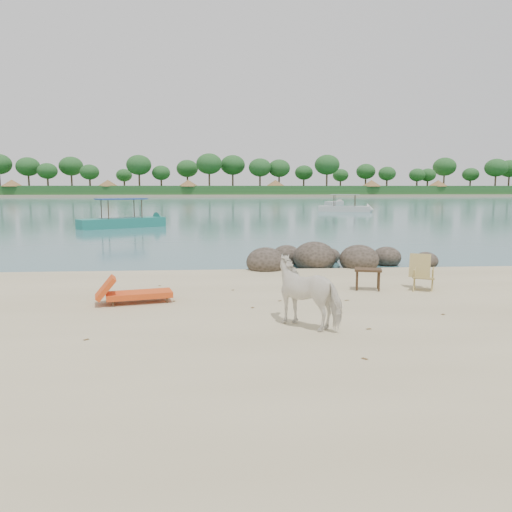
{
  "coord_description": "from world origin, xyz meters",
  "views": [
    {
      "loc": [
        -1.37,
        -9.49,
        2.58
      ],
      "look_at": [
        -0.49,
        2.0,
        1.0
      ],
      "focal_mm": 35.0,
      "sensor_mm": 36.0,
      "label": 1
    }
  ],
  "objects_px": {
    "cow": "(310,293)",
    "boat_near": "(121,203)",
    "side_table": "(368,281)",
    "boulders": "(325,260)",
    "deck_chair": "(424,274)",
    "lounge_chair": "(139,292)"
  },
  "relations": [
    {
      "from": "cow",
      "to": "side_table",
      "type": "distance_m",
      "value": 3.75
    },
    {
      "from": "boulders",
      "to": "deck_chair",
      "type": "xyz_separation_m",
      "value": [
        1.58,
        -4.25,
        0.23
      ]
    },
    {
      "from": "cow",
      "to": "boat_near",
      "type": "relative_size",
      "value": 0.24
    },
    {
      "from": "side_table",
      "to": "lounge_chair",
      "type": "height_order",
      "value": "lounge_chair"
    },
    {
      "from": "boat_near",
      "to": "cow",
      "type": "bearing_deg",
      "value": -105.11
    },
    {
      "from": "cow",
      "to": "lounge_chair",
      "type": "height_order",
      "value": "cow"
    },
    {
      "from": "lounge_chair",
      "to": "side_table",
      "type": "bearing_deg",
      "value": -3.59
    },
    {
      "from": "side_table",
      "to": "boat_near",
      "type": "bearing_deg",
      "value": 129.62
    },
    {
      "from": "cow",
      "to": "lounge_chair",
      "type": "bearing_deg",
      "value": -80.21
    },
    {
      "from": "side_table",
      "to": "deck_chair",
      "type": "distance_m",
      "value": 1.4
    },
    {
      "from": "cow",
      "to": "side_table",
      "type": "bearing_deg",
      "value": -171.97
    },
    {
      "from": "cow",
      "to": "boulders",
      "type": "bearing_deg",
      "value": -152.97
    },
    {
      "from": "boat_near",
      "to": "deck_chair",
      "type": "bearing_deg",
      "value": -95.27
    },
    {
      "from": "boulders",
      "to": "deck_chair",
      "type": "relative_size",
      "value": 7.25
    },
    {
      "from": "boulders",
      "to": "cow",
      "type": "xyz_separation_m",
      "value": [
        -1.86,
        -7.22,
        0.43
      ]
    },
    {
      "from": "boulders",
      "to": "lounge_chair",
      "type": "height_order",
      "value": "boulders"
    },
    {
      "from": "side_table",
      "to": "boat_near",
      "type": "distance_m",
      "value": 23.85
    },
    {
      "from": "side_table",
      "to": "boat_near",
      "type": "xyz_separation_m",
      "value": [
        -10.09,
        21.57,
        1.3
      ]
    },
    {
      "from": "cow",
      "to": "boat_near",
      "type": "distance_m",
      "value": 25.97
    },
    {
      "from": "side_table",
      "to": "deck_chair",
      "type": "bearing_deg",
      "value": 9.09
    },
    {
      "from": "side_table",
      "to": "lounge_chair",
      "type": "xyz_separation_m",
      "value": [
        -5.52,
        -0.97,
        0.0
      ]
    },
    {
      "from": "boulders",
      "to": "deck_chair",
      "type": "bearing_deg",
      "value": -69.62
    }
  ]
}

